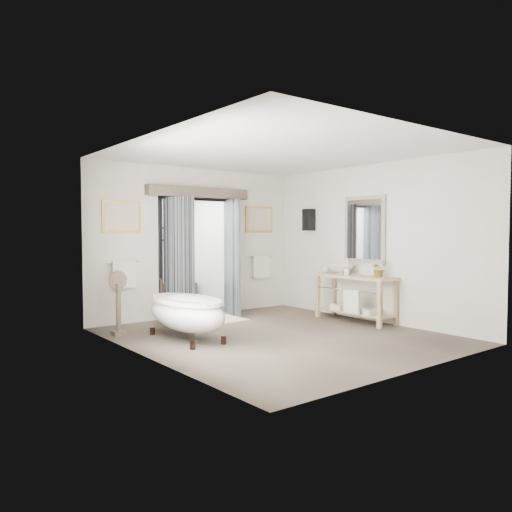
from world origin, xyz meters
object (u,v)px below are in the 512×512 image
rug (211,320)px  vanity (355,294)px  basin (340,269)px  clawfoot_tub (186,312)px

rug → vanity: bearing=-39.1°
basin → vanity: bearing=-85.2°
vanity → rug: 2.71m
vanity → basin: basin is taller
clawfoot_tub → basin: (3.23, -0.20, 0.52)m
vanity → basin: (-0.01, 0.37, 0.44)m
vanity → rug: size_ratio=1.33×
vanity → basin: size_ratio=2.93×
clawfoot_tub → basin: 3.27m
vanity → rug: vanity is taller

